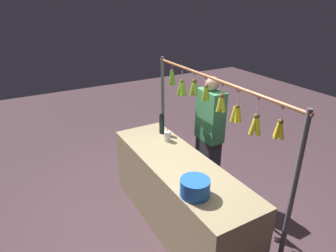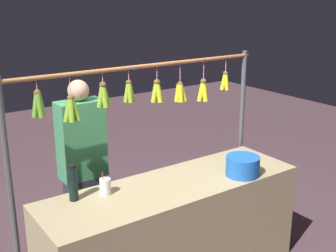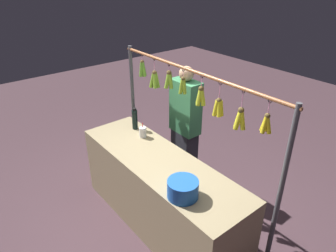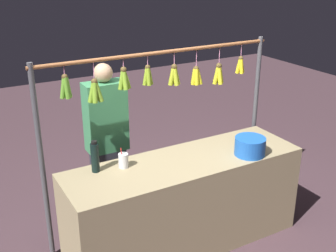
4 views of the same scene
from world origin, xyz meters
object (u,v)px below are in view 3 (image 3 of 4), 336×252
at_px(blue_bucket, 183,189).
at_px(drink_cup, 143,132).
at_px(vendor_person, 185,129).
at_px(water_bottle, 135,119).

relative_size(blue_bucket, drink_cup, 1.56).
xyz_separation_m(drink_cup, vendor_person, (-0.08, -0.57, -0.12)).
relative_size(blue_bucket, vendor_person, 0.17).
distance_m(water_bottle, vendor_person, 0.64).
relative_size(water_bottle, drink_cup, 1.55).
bearing_deg(water_bottle, vendor_person, -120.30).
distance_m(water_bottle, blue_bucket, 1.33).
distance_m(drink_cup, vendor_person, 0.59).
bearing_deg(vendor_person, water_bottle, 59.70).
xyz_separation_m(blue_bucket, vendor_person, (0.97, -0.89, -0.13)).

